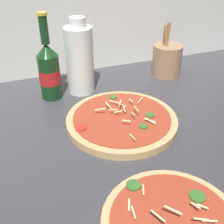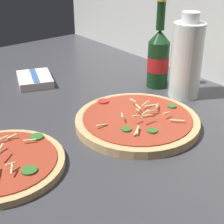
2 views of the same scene
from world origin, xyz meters
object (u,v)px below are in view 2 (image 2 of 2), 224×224
beer_bottle (158,57)px  oil_bottle (187,59)px  pizza_near (1,164)px  pizza_far (137,121)px  dish_towel (35,79)px

beer_bottle → oil_bottle: 9.96cm
pizza_near → oil_bottle: 55.56cm
pizza_far → oil_bottle: size_ratio=1.26×
beer_bottle → oil_bottle: beer_bottle is taller
beer_bottle → oil_bottle: size_ratio=1.10×
pizza_far → oil_bottle: oil_bottle is taller
pizza_far → dish_towel: pizza_far is taller
beer_bottle → pizza_near: bearing=-78.5°
pizza_near → dish_towel: 44.43cm
pizza_far → oil_bottle: bearing=102.6°
pizza_near → dish_towel: (-36.16, 25.81, 0.31)cm
pizza_far → dish_towel: (-39.96, -6.52, 0.08)cm
pizza_near → pizza_far: size_ratio=0.84×
beer_bottle → dish_towel: (-25.22, -27.99, -7.78)cm
pizza_far → dish_towel: 40.49cm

